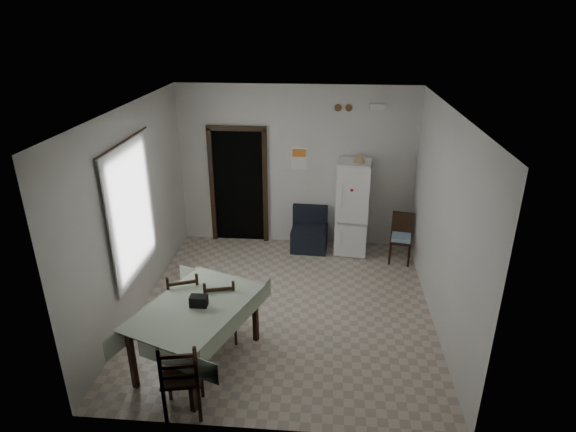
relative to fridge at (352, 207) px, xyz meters
The scene contains 25 objects.
ground 2.34m from the fridge, 117.78° to the right, with size 4.50×4.50×0.00m, color #BCAC99.
ceiling 3.00m from the fridge, 117.78° to the right, with size 4.20×4.50×0.02m, color white, non-canonical shape.
wall_back 1.23m from the fridge, 162.53° to the left, with size 4.20×0.02×2.90m, color silver, non-canonical shape.
wall_front 4.34m from the fridge, 103.67° to the right, with size 4.20×0.02×2.90m, color silver, non-canonical shape.
wall_left 3.72m from the fridge, 148.23° to the right, with size 0.02×4.50×2.90m, color silver, non-canonical shape.
wall_right 2.30m from the fridge, 60.70° to the right, with size 0.02×4.50×2.90m, color silver, non-canonical shape.
doorway 2.14m from the fridge, 165.80° to the left, with size 1.06×0.52×2.22m.
window_recess 3.88m from the fridge, 146.08° to the right, with size 0.10×1.20×1.60m, color silver.
curtain 3.79m from the fridge, 145.13° to the right, with size 0.02×1.45×1.85m, color silver.
curtain_rod 4.07m from the fridge, 145.04° to the right, with size 0.02×0.02×1.60m, color black.
calendar 1.28m from the fridge, 162.33° to the left, with size 0.28×0.02×0.40m, color white.
calendar_image 1.34m from the fridge, 162.65° to the left, with size 0.24×0.01×0.14m, color orange.
light_switch 0.96m from the fridge, 160.44° to the left, with size 0.08×0.02×0.12m, color beige.
vent_left 1.74m from the fridge, 136.09° to the left, with size 0.12×0.12×0.03m, color brown.
vent_right 1.71m from the fridge, 114.17° to the left, with size 0.12×0.12×0.03m, color brown.
emergency_light 1.76m from the fridge, 40.05° to the left, with size 0.25×0.07×0.09m, color white.
fridge is the anchor object (origin of this frame).
tan_cone 0.92m from the fridge, 20.06° to the right, with size 0.20×0.20×0.16m, color tan.
navy_seat 0.88m from the fridge, behind, with size 0.63×0.61×0.77m, color black, non-canonical shape.
corner_chair 0.99m from the fridge, 22.59° to the right, with size 0.37×0.37×0.85m, color black, non-canonical shape.
dining_table 3.78m from the fridge, 121.49° to the right, with size 1.04×1.58×0.82m, color #A5B79C, non-canonical shape.
black_bag 3.73m from the fridge, 120.91° to the right, with size 0.20×0.12×0.13m, color black.
dining_chair_far_left 3.52m from the fridge, 131.01° to the right, with size 0.42×0.42×0.98m, color black, non-canonical shape.
dining_chair_far_right 3.27m from the fridge, 123.49° to the right, with size 0.41×0.41×0.95m, color black, non-canonical shape.
dining_chair_near_head 4.44m from the fridge, 115.79° to the right, with size 0.41×0.41×0.97m, color black, non-canonical shape.
Camera 1 is at (0.54, -5.95, 4.02)m, focal length 30.00 mm.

